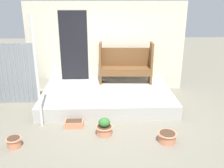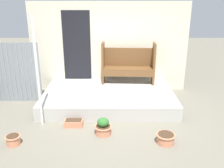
{
  "view_description": "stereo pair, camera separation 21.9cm",
  "coord_description": "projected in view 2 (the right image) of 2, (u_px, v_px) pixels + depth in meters",
  "views": [
    {
      "loc": [
        -0.22,
        -5.09,
        2.74
      ],
      "look_at": [
        0.01,
        0.37,
        0.8
      ],
      "focal_mm": 40.0,
      "sensor_mm": 36.0,
      "label": 1
    },
    {
      "loc": [
        0.0,
        -5.09,
        2.74
      ],
      "look_at": [
        0.01,
        0.37,
        0.8
      ],
      "focal_mm": 40.0,
      "sensor_mm": 36.0,
      "label": 2
    }
  ],
  "objects": [
    {
      "name": "bench",
      "position": [
        128.0,
        63.0,
        7.08
      ],
      "size": [
        1.51,
        0.48,
        1.17
      ],
      "rotation": [
        0.0,
        0.0,
        -0.05
      ],
      "color": "brown",
      "rests_on": "porch_slab"
    },
    {
      "name": "porch_slab",
      "position": [
        108.0,
        97.0,
        6.66
      ],
      "size": [
        3.4,
        2.11,
        0.35
      ],
      "color": "#B2AFA8",
      "rests_on": "ground_plane"
    },
    {
      "name": "house_wall",
      "position": [
        107.0,
        47.0,
        7.3
      ],
      "size": [
        4.6,
        0.08,
        2.6
      ],
      "color": "beige",
      "rests_on": "ground_plane"
    },
    {
      "name": "flower_pot_left",
      "position": [
        13.0,
        140.0,
        4.82
      ],
      "size": [
        0.3,
        0.3,
        0.2
      ],
      "color": "tan",
      "rests_on": "ground_plane"
    },
    {
      "name": "support_post",
      "position": [
        37.0,
        74.0,
        5.22
      ],
      "size": [
        0.06,
        0.06,
        2.39
      ],
      "color": "silver",
      "rests_on": "ground_plane"
    },
    {
      "name": "flower_pot_middle",
      "position": [
        103.0,
        127.0,
        5.18
      ],
      "size": [
        0.37,
        0.37,
        0.37
      ],
      "color": "tan",
      "rests_on": "ground_plane"
    },
    {
      "name": "ground_plane",
      "position": [
        112.0,
        122.0,
        5.72
      ],
      "size": [
        24.0,
        24.0,
        0.0
      ],
      "primitive_type": "plane",
      "color": "#706B5B"
    },
    {
      "name": "flower_pot_right",
      "position": [
        165.0,
        138.0,
        4.88
      ],
      "size": [
        0.38,
        0.38,
        0.2
      ],
      "color": "tan",
      "rests_on": "ground_plane"
    },
    {
      "name": "planter_box_rect",
      "position": [
        73.0,
        123.0,
        5.52
      ],
      "size": [
        0.41,
        0.22,
        0.15
      ],
      "color": "tan",
      "rests_on": "ground_plane"
    }
  ]
}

